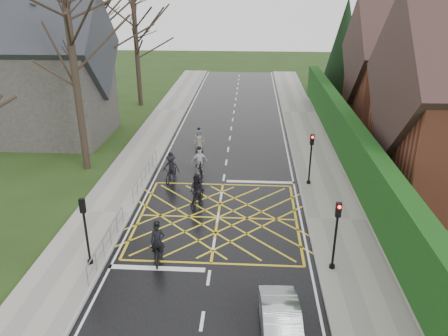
# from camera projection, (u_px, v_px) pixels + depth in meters

# --- Properties ---
(ground) EXTENTS (120.00, 120.00, 0.00)m
(ground) POSITION_uv_depth(u_px,v_px,m) (218.00, 218.00, 22.46)
(ground) COLOR black
(ground) RESTS_ON ground
(road) EXTENTS (9.00, 80.00, 0.01)m
(road) POSITION_uv_depth(u_px,v_px,m) (218.00, 217.00, 22.46)
(road) COLOR black
(road) RESTS_ON ground
(sidewalk_right) EXTENTS (3.00, 80.00, 0.15)m
(sidewalk_right) POSITION_uv_depth(u_px,v_px,m) (336.00, 220.00, 22.09)
(sidewalk_right) COLOR gray
(sidewalk_right) RESTS_ON ground
(sidewalk_left) EXTENTS (3.00, 80.00, 0.15)m
(sidewalk_left) POSITION_uv_depth(u_px,v_px,m) (103.00, 213.00, 22.77)
(sidewalk_left) COLOR gray
(sidewalk_left) RESTS_ON ground
(stone_wall) EXTENTS (0.50, 38.00, 0.70)m
(stone_wall) POSITION_uv_depth(u_px,v_px,m) (348.00, 169.00, 27.39)
(stone_wall) COLOR slate
(stone_wall) RESTS_ON ground
(hedge) EXTENTS (0.90, 38.00, 2.80)m
(hedge) POSITION_uv_depth(u_px,v_px,m) (351.00, 143.00, 26.71)
(hedge) COLOR #0E330E
(hedge) RESTS_ON stone_wall
(house_far) EXTENTS (9.80, 8.80, 10.30)m
(house_far) POSITION_uv_depth(u_px,v_px,m) (409.00, 71.00, 36.45)
(house_far) COLOR brown
(house_far) RESTS_ON ground
(conifer) EXTENTS (4.60, 4.60, 10.00)m
(conifer) POSITION_uv_depth(u_px,v_px,m) (344.00, 49.00, 43.79)
(conifer) COLOR black
(conifer) RESTS_ON ground
(church) EXTENTS (8.80, 7.80, 11.00)m
(church) POSITION_uv_depth(u_px,v_px,m) (48.00, 74.00, 32.33)
(church) COLOR #2D2B28
(church) RESTS_ON ground
(tree_near) EXTENTS (9.24, 9.24, 11.44)m
(tree_near) POSITION_uv_depth(u_px,v_px,m) (71.00, 43.00, 25.40)
(tree_near) COLOR black
(tree_near) RESTS_ON ground
(tree_mid) EXTENTS (10.08, 10.08, 12.48)m
(tree_mid) POSITION_uv_depth(u_px,v_px,m) (98.00, 19.00, 32.52)
(tree_mid) COLOR black
(tree_mid) RESTS_ON ground
(tree_far) EXTENTS (8.40, 8.40, 10.40)m
(tree_far) POSITION_uv_depth(u_px,v_px,m) (135.00, 29.00, 40.40)
(tree_far) COLOR black
(tree_far) RESTS_ON ground
(railing_south) EXTENTS (0.05, 5.04, 1.03)m
(railing_south) POSITION_uv_depth(u_px,v_px,m) (107.00, 238.00, 19.20)
(railing_south) COLOR slate
(railing_south) RESTS_ON ground
(railing_north) EXTENTS (0.05, 6.04, 1.03)m
(railing_north) POSITION_uv_depth(u_px,v_px,m) (145.00, 171.00, 26.09)
(railing_north) COLOR slate
(railing_north) RESTS_ON ground
(traffic_light_ne) EXTENTS (0.24, 0.31, 3.21)m
(traffic_light_ne) POSITION_uv_depth(u_px,v_px,m) (310.00, 160.00, 25.37)
(traffic_light_ne) COLOR black
(traffic_light_ne) RESTS_ON ground
(traffic_light_se) EXTENTS (0.24, 0.31, 3.21)m
(traffic_light_se) POSITION_uv_depth(u_px,v_px,m) (335.00, 237.00, 17.65)
(traffic_light_se) COLOR black
(traffic_light_se) RESTS_ON ground
(traffic_light_sw) EXTENTS (0.24, 0.31, 3.21)m
(traffic_light_sw) POSITION_uv_depth(u_px,v_px,m) (86.00, 232.00, 17.97)
(traffic_light_sw) COLOR black
(traffic_light_sw) RESTS_ON ground
(cyclist_rear) EXTENTS (0.98, 2.01, 1.87)m
(cyclist_rear) POSITION_uv_depth(u_px,v_px,m) (158.00, 247.00, 18.85)
(cyclist_rear) COLOR black
(cyclist_rear) RESTS_ON ground
(cyclist_back) EXTENTS (0.98, 1.97, 1.91)m
(cyclist_back) POSITION_uv_depth(u_px,v_px,m) (197.00, 194.00, 23.36)
(cyclist_back) COLOR black
(cyclist_back) RESTS_ON ground
(cyclist_mid) EXTENTS (1.15, 1.94, 1.81)m
(cyclist_mid) POSITION_uv_depth(u_px,v_px,m) (171.00, 170.00, 26.49)
(cyclist_mid) COLOR black
(cyclist_mid) RESTS_ON ground
(cyclist_front) EXTENTS (1.08, 1.92, 1.85)m
(cyclist_front) POSITION_uv_depth(u_px,v_px,m) (199.00, 164.00, 27.31)
(cyclist_front) COLOR black
(cyclist_front) RESTS_ON ground
(cyclist_lead) EXTENTS (0.96, 1.85, 1.71)m
(cyclist_lead) POSITION_uv_depth(u_px,v_px,m) (199.00, 143.00, 31.27)
(cyclist_lead) COLOR gold
(cyclist_lead) RESTS_ON ground
(car) EXTENTS (1.50, 3.77, 1.22)m
(car) POSITION_uv_depth(u_px,v_px,m) (281.00, 326.00, 14.50)
(car) COLOR #A6A9AD
(car) RESTS_ON ground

